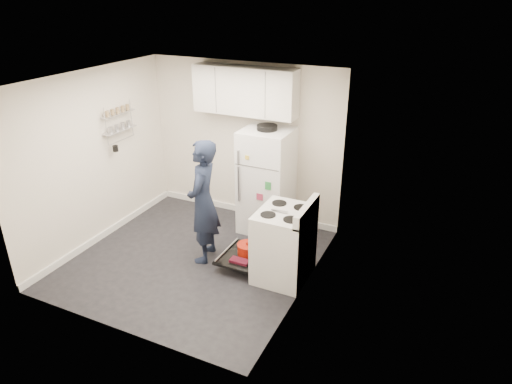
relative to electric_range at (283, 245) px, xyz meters
The scene contains 7 objects.
room 1.49m from the electric_range, behind, with size 3.21×3.21×2.51m.
electric_range is the anchor object (origin of this frame).
open_oven_door 0.63m from the electric_range, behind, with size 0.55×0.70×0.22m.
refrigerator 1.36m from the electric_range, 123.35° to the left, with size 0.72×0.74×1.68m.
upper_cabinets 2.38m from the electric_range, 132.27° to the left, with size 1.60×0.33×0.70m, color silver.
wall_shelf_rack 3.05m from the electric_range, behind, with size 0.14×0.60×0.61m.
person 1.22m from the electric_range, behind, with size 0.63×0.41×1.73m, color #161E32.
Camera 1 is at (3.09, -4.58, 3.51)m, focal length 32.00 mm.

